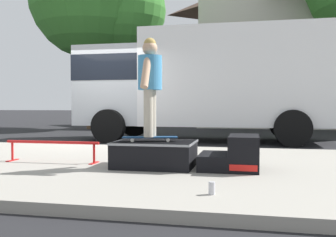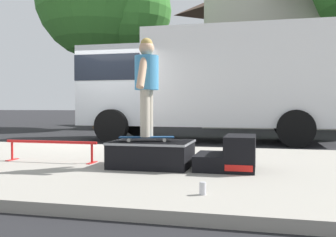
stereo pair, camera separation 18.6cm
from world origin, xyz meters
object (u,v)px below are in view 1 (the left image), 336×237
Objects in this scene: skate_box at (155,153)px; skateboard at (150,137)px; box_truck at (201,81)px; grind_rail at (52,146)px; kicker_ramp at (235,155)px; soda_can at (212,188)px; street_tree_main at (99,0)px; skater_kid at (150,79)px.

skateboard is (-0.07, -0.04, 0.23)m from skate_box.
grind_rail is at bearing -106.96° from box_truck.
grind_rail is (-2.80, 0.12, 0.05)m from kicker_ramp.
skate_box is 1.83m from soda_can.
skate_box is 1.41× the size of kicker_ramp.
kicker_ramp is 2.80m from grind_rail.
skateboard is at bearing -90.32° from box_truck.
street_tree_main reaches higher than box_truck.
box_truck is (-1.00, 7.06, 1.52)m from soda_can.
skater_kid is at bearing -90.32° from box_truck.
street_tree_main is at bearing 120.87° from kicker_ramp.
skater_kid reaches higher than skate_box.
skate_box is at bearing -89.64° from box_truck.
box_truck reaches higher than skater_kid.
skate_box is 1.68m from grind_rail.
skater_kid is 12.14m from street_tree_main.
box_truck reaches higher than kicker_ramp.
skate_box is 0.73× the size of grind_rail.
kicker_ramp is 0.99× the size of skateboard.
box_truck is at bearing 90.36° from skate_box.
grind_rail is 0.22× the size of box_truck.
box_truck is at bearing 89.68° from skater_kid.
skateboard is at bearing -64.34° from street_tree_main.
grind_rail is 1.92× the size of skateboard.
box_truck is (-1.16, 5.50, 1.39)m from kicker_ramp.
grind_rail is at bearing 177.53° from kicker_ramp.
skater_kid reaches higher than skateboard.
skateboard is 0.10× the size of street_tree_main.
skateboard reaches higher than soda_can.
box_truck is 7.86m from street_tree_main.
skateboard is at bearing -150.01° from skate_box.
skate_box is 1.06m from skater_kid.
skater_kid is 11.09× the size of soda_can.
box_truck is (-0.03, 5.50, 1.38)m from skate_box.
street_tree_main is at bearing 116.82° from soda_can.
skateboard is at bearing -178.21° from kicker_ramp.
box_truck is at bearing 98.03° from soda_can.
skate_box is at bearing 29.99° from skateboard.
grind_rail is 1.91m from skater_kid.
skateboard is 12.45m from street_tree_main.
box_truck is 0.83× the size of street_tree_main.
box_truck is (0.03, 5.54, 0.32)m from skater_kid.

